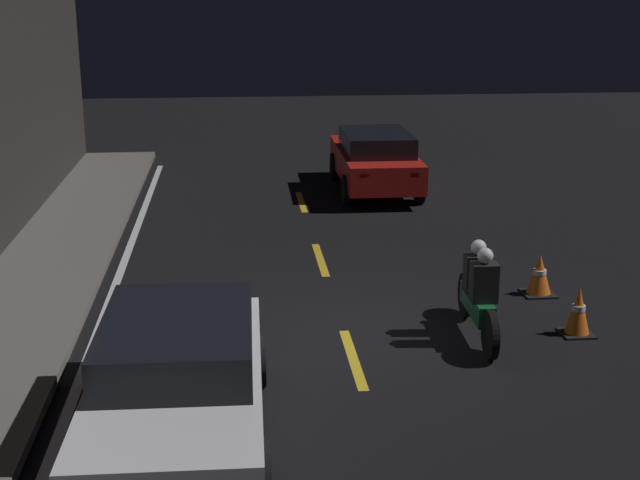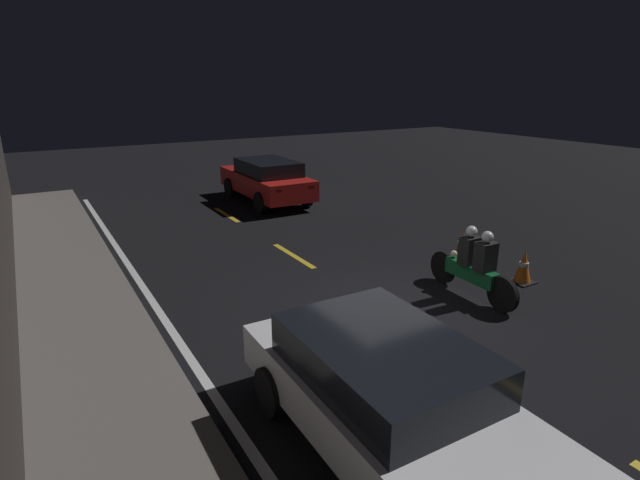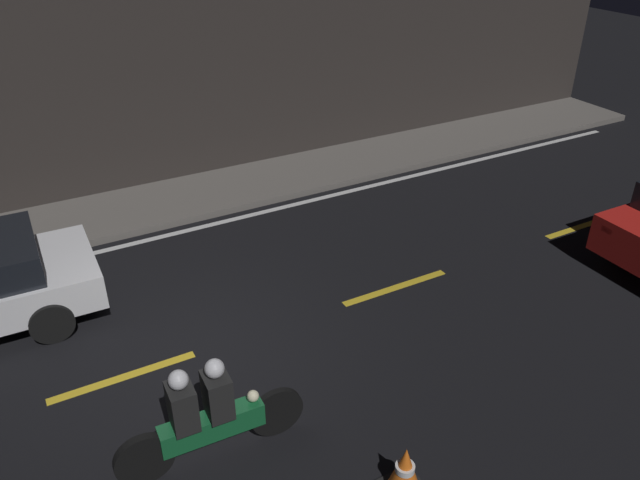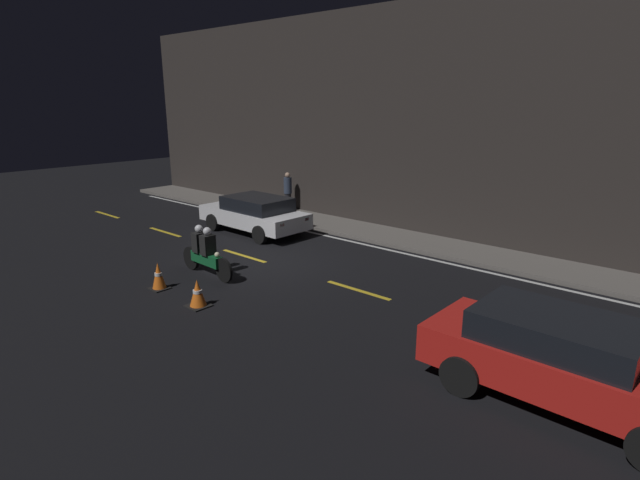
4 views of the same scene
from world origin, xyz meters
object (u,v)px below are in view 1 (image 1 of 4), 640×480
Objects in this scene: traffic_cone_near at (578,312)px; traffic_cone_mid at (539,275)px; taxi_red at (375,159)px; sedan_white at (178,376)px; motorcycle at (479,294)px.

traffic_cone_near is 1.73m from traffic_cone_mid.
traffic_cone_near is at bearing -170.55° from taxi_red.
sedan_white reaches higher than traffic_cone_mid.
sedan_white is at bearing 123.97° from motorcycle.
traffic_cone_mid is (1.73, -0.02, -0.02)m from traffic_cone_near.
sedan_white is 6.07m from traffic_cone_near.
sedan_white is at bearing 114.23° from traffic_cone_near.
motorcycle is 3.17× the size of traffic_cone_near.
motorcycle is (2.51, -4.06, -0.07)m from sedan_white.
sedan_white is at bearing 127.21° from traffic_cone_mid.
sedan_white reaches higher than traffic_cone_near.
motorcycle is 2.29m from traffic_cone_mid.
traffic_cone_near is (-0.02, -1.46, -0.31)m from motorcycle.
taxi_red is 9.37m from motorcycle.
sedan_white is 6.98m from traffic_cone_mid.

